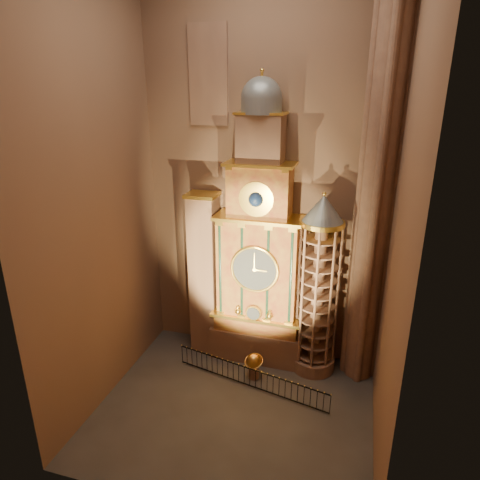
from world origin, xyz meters
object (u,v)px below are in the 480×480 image
(astronomical_clock, at_px, (259,257))
(iron_railing, at_px, (250,377))
(portrait_tower, at_px, (204,274))
(stair_turret, at_px, (318,288))
(celestial_globe, at_px, (254,364))

(astronomical_clock, relative_size, iron_railing, 1.85)
(portrait_tower, xyz_separation_m, stair_turret, (6.90, -0.28, 0.12))
(portrait_tower, relative_size, stair_turret, 0.94)
(astronomical_clock, relative_size, stair_turret, 1.55)
(portrait_tower, height_order, stair_turret, stair_turret)
(iron_railing, bearing_deg, stair_turret, 41.42)
(portrait_tower, relative_size, celestial_globe, 6.49)
(stair_turret, distance_m, celestial_globe, 5.71)
(astronomical_clock, distance_m, stair_turret, 3.78)
(portrait_tower, bearing_deg, iron_railing, -39.61)
(portrait_tower, bearing_deg, stair_turret, -2.33)
(stair_turret, height_order, celestial_globe, stair_turret)
(iron_railing, bearing_deg, celestial_globe, 90.19)
(stair_turret, bearing_deg, iron_railing, -138.58)
(astronomical_clock, bearing_deg, portrait_tower, 179.71)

